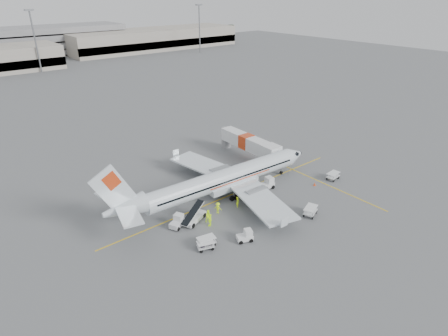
{
  "coord_description": "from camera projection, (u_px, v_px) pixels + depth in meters",
  "views": [
    {
      "loc": [
        -33.12,
        -38.27,
        28.85
      ],
      "look_at": [
        0.0,
        2.0,
        3.8
      ],
      "focal_mm": 30.0,
      "sensor_mm": 36.0,
      "label": 1
    }
  ],
  "objects": [
    {
      "name": "crew_c",
      "position": [
        218.0,
        208.0,
        52.9
      ],
      "size": [
        1.06,
        1.26,
        1.69
      ],
      "primitive_type": "imported",
      "rotation": [
        0.0,
        0.0,
        2.05
      ],
      "color": "#D4FF0F",
      "rests_on": "ground"
    },
    {
      "name": "crew_d",
      "position": [
        210.0,
        220.0,
        50.04
      ],
      "size": [
        1.11,
        1.03,
        1.83
      ],
      "primitive_type": "imported",
      "rotation": [
        0.0,
        0.0,
        3.84
      ],
      "color": "#D4FF0F",
      "rests_on": "ground"
    },
    {
      "name": "crew_b",
      "position": [
        209.0,
        216.0,
        50.84
      ],
      "size": [
        1.09,
        0.97,
        1.87
      ],
      "primitive_type": "imported",
      "rotation": [
        0.0,
        0.0,
        -0.35
      ],
      "color": "#D4FF0F",
      "rests_on": "ground"
    },
    {
      "name": "mast_east",
      "position": [
        200.0,
        29.0,
        181.29
      ],
      "size": [
        3.2,
        1.2,
        22.0
      ],
      "primitive_type": null,
      "color": "slate",
      "rests_on": "ground"
    },
    {
      "name": "cart_loaded_a",
      "position": [
        206.0,
        246.0,
        45.65
      ],
      "size": [
        2.34,
        1.84,
        1.07
      ],
      "primitive_type": null,
      "rotation": [
        0.0,
        0.0,
        -0.35
      ],
      "color": "silver",
      "rests_on": "ground"
    },
    {
      "name": "terminal_east",
      "position": [
        154.0,
        39.0,
        196.96
      ],
      "size": [
        90.0,
        26.0,
        10.0
      ],
      "primitive_type": null,
      "color": "gray",
      "rests_on": "ground"
    },
    {
      "name": "stripe_cross",
      "position": [
        330.0,
        186.0,
        60.54
      ],
      "size": [
        0.2,
        20.0,
        0.01
      ],
      "primitive_type": "cube",
      "color": "yellow",
      "rests_on": "ground"
    },
    {
      "name": "cone_nose",
      "position": [
        315.0,
        184.0,
        60.58
      ],
      "size": [
        0.37,
        0.37,
        0.6
      ],
      "primitive_type": "cone",
      "color": "#F24A17",
      "rests_on": "ground"
    },
    {
      "name": "tug_aft",
      "position": [
        177.0,
        222.0,
        49.79
      ],
      "size": [
        2.52,
        2.1,
        1.69
      ],
      "primitive_type": null,
      "rotation": [
        0.0,
        0.0,
        0.46
      ],
      "color": "silver",
      "rests_on": "ground"
    },
    {
      "name": "cart_empty_a",
      "position": [
        310.0,
        211.0,
        52.51
      ],
      "size": [
        2.8,
        2.22,
        1.27
      ],
      "primitive_type": null,
      "rotation": [
        0.0,
        0.0,
        0.36
      ],
      "color": "silver",
      "rests_on": "ground"
    },
    {
      "name": "ground",
      "position": [
        232.0,
        194.0,
        58.1
      ],
      "size": [
        360.0,
        360.0,
        0.0
      ],
      "primitive_type": "plane",
      "color": "#56595B"
    },
    {
      "name": "mast_center",
      "position": [
        36.0,
        42.0,
        138.35
      ],
      "size": [
        3.2,
        1.2,
        22.0
      ],
      "primitive_type": null,
      "color": "slate",
      "rests_on": "ground"
    },
    {
      "name": "cart_loaded_b",
      "position": [
        206.0,
        241.0,
        46.3
      ],
      "size": [
        2.48,
        1.76,
        1.18
      ],
      "primitive_type": null,
      "rotation": [
        0.0,
        0.0,
        -0.2
      ],
      "color": "silver",
      "rests_on": "ground"
    },
    {
      "name": "aircraft",
      "position": [
        226.0,
        166.0,
        55.95
      ],
      "size": [
        36.69,
        29.48,
        9.73
      ],
      "primitive_type": null,
      "rotation": [
        0.0,
        0.0,
        -0.05
      ],
      "color": "silver",
      "rests_on": "ground"
    },
    {
      "name": "belt_loader",
      "position": [
        194.0,
        212.0,
        50.79
      ],
      "size": [
        5.7,
        3.87,
        2.89
      ],
      "primitive_type": null,
      "rotation": [
        0.0,
        0.0,
        0.39
      ],
      "color": "silver",
      "rests_on": "ground"
    },
    {
      "name": "tug_fore",
      "position": [
        267.0,
        183.0,
        59.45
      ],
      "size": [
        2.52,
        1.63,
        1.83
      ],
      "primitive_type": null,
      "rotation": [
        0.0,
        0.0,
        -0.12
      ],
      "color": "silver",
      "rests_on": "ground"
    },
    {
      "name": "cone_port",
      "position": [
        195.0,
        156.0,
        70.62
      ],
      "size": [
        0.33,
        0.33,
        0.54
      ],
      "primitive_type": "cone",
      "color": "#F24A17",
      "rests_on": "ground"
    },
    {
      "name": "cone_stbd",
      "position": [
        314.0,
        211.0,
        53.07
      ],
      "size": [
        0.43,
        0.43,
        0.7
      ],
      "primitive_type": "cone",
      "color": "#F24A17",
      "rests_on": "ground"
    },
    {
      "name": "cart_empty_b",
      "position": [
        333.0,
        176.0,
        62.42
      ],
      "size": [
        2.48,
        1.64,
        1.22
      ],
      "primitive_type": null,
      "rotation": [
        0.0,
        0.0,
        0.11
      ],
      "color": "silver",
      "rests_on": "ground"
    },
    {
      "name": "stripe_lead",
      "position": [
        232.0,
        194.0,
        58.1
      ],
      "size": [
        44.0,
        0.2,
        0.01
      ],
      "primitive_type": "cube",
      "color": "yellow",
      "rests_on": "ground"
    },
    {
      "name": "tug_mid",
      "position": [
        245.0,
        236.0,
        47.08
      ],
      "size": [
        2.31,
        1.84,
        1.56
      ],
      "primitive_type": null,
      "rotation": [
        0.0,
        0.0,
        -0.4
      ],
      "color": "silver",
      "rests_on": "ground"
    },
    {
      "name": "jet_bridge",
      "position": [
        246.0,
        146.0,
        70.25
      ],
      "size": [
        3.39,
        16.41,
        4.29
      ],
      "primitive_type": null,
      "rotation": [
        0.0,
        0.0,
        -0.02
      ],
      "color": "silver",
      "rests_on": "ground"
    },
    {
      "name": "crew_a",
      "position": [
        238.0,
        202.0,
        54.46
      ],
      "size": [
        0.7,
        0.68,
        1.62
      ],
      "primitive_type": "imported",
      "rotation": [
        0.0,
        0.0,
        0.73
      ],
      "color": "#D4FF0F",
      "rests_on": "ground"
    },
    {
      "name": "parking_garage",
      "position": [
        57.0,
        39.0,
        180.78
      ],
      "size": [
        62.0,
        24.0,
        14.0
      ],
      "primitive_type": null,
      "color": "slate",
      "rests_on": "ground"
    }
  ]
}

